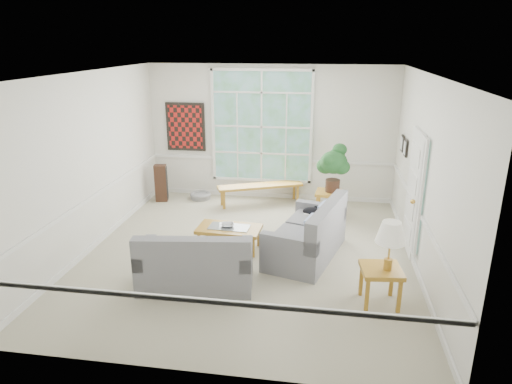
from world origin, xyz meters
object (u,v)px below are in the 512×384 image
Objects in this scene: side_table at (380,286)px; loveseat_right at (306,229)px; loveseat_front at (196,257)px; coffee_table at (229,238)px; end_table at (328,203)px.

loveseat_right is at bearing 128.94° from side_table.
loveseat_front is at bearing -125.55° from loveseat_right.
loveseat_right reaches higher than coffee_table.
loveseat_right is 1.63× the size of coffee_table.
loveseat_right reaches higher than loveseat_front.
side_table is at bearing -34.96° from loveseat_right.
end_table reaches higher than coffee_table.
loveseat_front is 1.32m from coffee_table.
loveseat_front is 3.73m from end_table.
loveseat_right is 1.07× the size of loveseat_front.
loveseat_front is (-1.56, -1.23, -0.03)m from loveseat_right.
end_table is 3.38m from side_table.
side_table is at bearing -77.75° from end_table.
coffee_table is 2.12× the size of end_table.
coffee_table is at bearing -131.50° from end_table.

